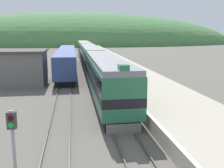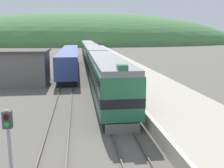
{
  "view_description": "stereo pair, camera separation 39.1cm",
  "coord_description": "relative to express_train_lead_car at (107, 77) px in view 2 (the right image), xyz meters",
  "views": [
    {
      "loc": [
        -3.17,
        1.08,
        6.53
      ],
      "look_at": [
        -0.09,
        21.54,
        2.47
      ],
      "focal_mm": 42.0,
      "sensor_mm": 36.0,
      "label": 1
    },
    {
      "loc": [
        -2.78,
        1.02,
        6.53
      ],
      "look_at": [
        -0.09,
        21.54,
        2.47
      ],
      "focal_mm": 42.0,
      "sensor_mm": 36.0,
      "label": 2
    }
  ],
  "objects": [
    {
      "name": "siding_train",
      "position": [
        -4.2,
        21.37,
        -0.37
      ],
      "size": [
        2.9,
        30.98,
        3.72
      ],
      "color": "black",
      "rests_on": "ground"
    },
    {
      "name": "distant_hills",
      "position": [
        0.0,
        135.51,
        -2.29
      ],
      "size": [
        190.46,
        85.71,
        36.13
      ],
      "color": "#477A42",
      "rests_on": "ground"
    },
    {
      "name": "carriage_second",
      "position": [
        0.0,
        22.12,
        -0.01
      ],
      "size": [
        2.93,
        22.92,
        4.19
      ],
      "color": "black",
      "rests_on": "ground"
    },
    {
      "name": "station_shed",
      "position": [
        -10.92,
        9.82,
        -0.08
      ],
      "size": [
        8.89,
        6.6,
        4.39
      ],
      "color": "slate",
      "rests_on": "ground"
    },
    {
      "name": "track_main",
      "position": [
        0.0,
        43.92,
        -2.21
      ],
      "size": [
        1.52,
        180.0,
        0.16
      ],
      "color": "#4C443D",
      "rests_on": "ground"
    },
    {
      "name": "platform",
      "position": [
        5.07,
        23.92,
        -1.78
      ],
      "size": [
        6.58,
        140.0,
        1.04
      ],
      "color": "#B2A893",
      "rests_on": "ground"
    },
    {
      "name": "express_train_lead_car",
      "position": [
        0.0,
        0.0,
        0.0
      ],
      "size": [
        2.94,
        19.09,
        4.55
      ],
      "color": "black",
      "rests_on": "ground"
    },
    {
      "name": "signal_post_siding",
      "position": [
        -5.66,
        -14.52,
        0.22
      ],
      "size": [
        0.36,
        0.42,
        3.49
      ],
      "color": "#9E9EA3",
      "rests_on": "ground"
    },
    {
      "name": "carriage_third",
      "position": [
        0.0,
        45.91,
        -0.01
      ],
      "size": [
        2.93,
        22.92,
        4.19
      ],
      "color": "black",
      "rests_on": "ground"
    },
    {
      "name": "track_siding",
      "position": [
        -4.2,
        43.92,
        -2.21
      ],
      "size": [
        1.52,
        180.0,
        0.16
      ],
      "color": "#4C443D",
      "rests_on": "ground"
    }
  ]
}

